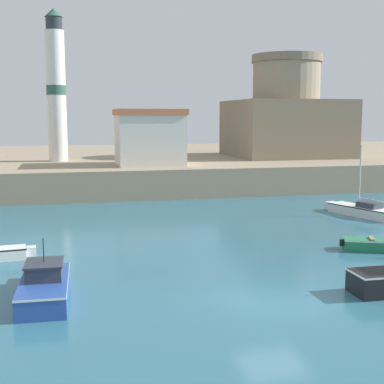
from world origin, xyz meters
The scene contains 8 objects.
ground_plane centered at (0.00, 0.00, 0.00)m, with size 200.00×200.00×0.00m, color #2D667A.
quay_seawall centered at (0.00, 44.50, 1.22)m, with size 120.00×40.00×2.45m, color gray.
dinghy_green_3 centered at (7.79, 5.96, 0.32)m, with size 3.25×1.98×0.66m.
sailboat_white_5 centered at (12.30, 14.62, 0.42)m, with size 3.04×5.69×4.84m.
motorboat_blue_6 centered at (-8.16, 2.26, 0.53)m, with size 1.87×5.18×2.31m.
fortress centered at (16.00, 36.84, 6.44)m, with size 11.54×11.54×10.78m.
lighthouse centered at (-8.00, 35.65, 9.41)m, with size 1.84×1.84×14.31m.
harbor_shed_mid_row centered at (0.00, 29.74, 4.93)m, with size 6.00×5.75×4.92m.
Camera 1 is at (-7.21, -17.68, 6.76)m, focal length 50.00 mm.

